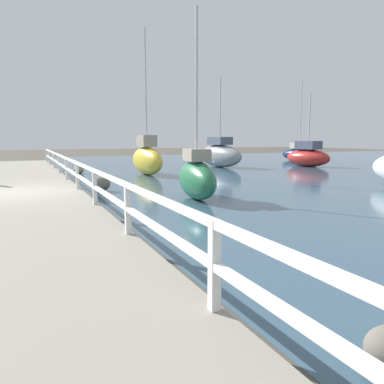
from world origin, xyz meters
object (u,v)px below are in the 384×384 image
at_px(sailboat_gray, 220,155).
at_px(sailboat_green, 196,177).
at_px(sailboat_red, 308,156).
at_px(sailboat_yellow, 147,159).
at_px(sailboat_navy, 299,153).

bearing_deg(sailboat_gray, sailboat_green, -126.26).
bearing_deg(sailboat_green, sailboat_gray, 67.75).
bearing_deg(sailboat_red, sailboat_yellow, 175.47).
bearing_deg(sailboat_green, sailboat_red, 45.70).
xyz_separation_m(sailboat_navy, sailboat_gray, (-10.07, -3.57, 0.21)).
relative_size(sailboat_green, sailboat_navy, 0.86).
xyz_separation_m(sailboat_green, sailboat_gray, (7.39, 11.94, 0.15)).
distance_m(sailboat_green, sailboat_gray, 14.05).
distance_m(sailboat_yellow, sailboat_navy, 17.71).
relative_size(sailboat_yellow, sailboat_red, 1.53).
distance_m(sailboat_gray, sailboat_red, 6.39).
height_order(sailboat_green, sailboat_gray, sailboat_gray).
height_order(sailboat_yellow, sailboat_gray, sailboat_yellow).
bearing_deg(sailboat_navy, sailboat_green, -143.04).
bearing_deg(sailboat_green, sailboat_navy, 51.12).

